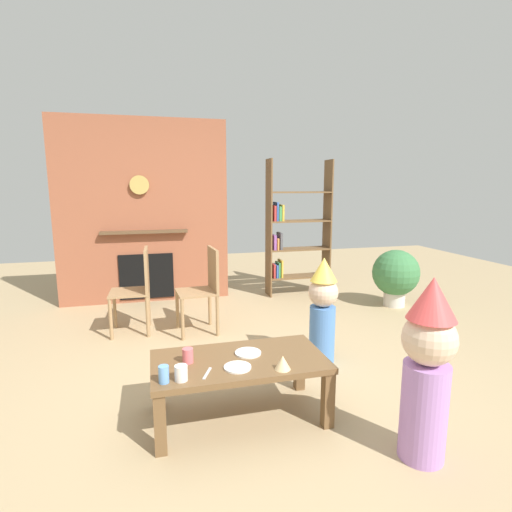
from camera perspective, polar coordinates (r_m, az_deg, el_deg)
ground_plane at (r=3.36m, az=-0.77°, el=-17.35°), size 12.00×12.00×0.00m
brick_fireplace_feature at (r=5.51m, az=-15.71°, el=5.99°), size 2.20×0.28×2.40m
bookshelf at (r=5.68m, az=5.33°, el=3.25°), size 0.90×0.28×1.90m
coffee_table at (r=2.76m, az=-2.39°, el=-15.62°), size 1.14×0.60×0.42m
paper_cup_near_left at (r=2.69m, az=-9.68°, el=-13.80°), size 0.07×0.07×0.10m
paper_cup_near_right at (r=2.48m, az=-10.62°, el=-16.07°), size 0.08×0.08×0.09m
paper_cup_center at (r=2.47m, az=-13.01°, el=-16.10°), size 0.06×0.06×0.10m
paper_plate_front at (r=2.60m, az=-2.65°, el=-15.54°), size 0.17×0.17×0.01m
paper_plate_rear at (r=2.80m, az=-1.14°, el=-13.63°), size 0.18×0.18×0.01m
birthday_cake_slice at (r=2.58m, az=3.82°, el=-14.90°), size 0.10×0.10×0.09m
table_fork at (r=2.55m, az=-6.97°, el=-16.26°), size 0.08×0.14×0.01m
child_with_cone_hat at (r=2.48m, az=23.22°, el=-14.13°), size 0.29×0.29×1.07m
child_in_pink at (r=3.57m, az=9.50°, el=-7.21°), size 0.26×0.26×0.94m
dining_chair_left at (r=4.39m, az=-16.43°, el=-4.00°), size 0.41×0.41×0.90m
dining_chair_middle at (r=4.26m, az=-7.30°, el=-4.09°), size 0.43×0.43×0.90m
potted_plant_tall at (r=5.45m, az=19.28°, el=-2.48°), size 0.59×0.59×0.73m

